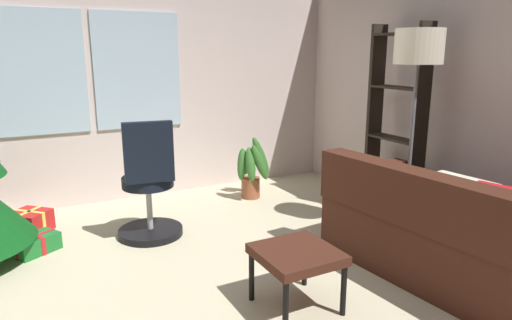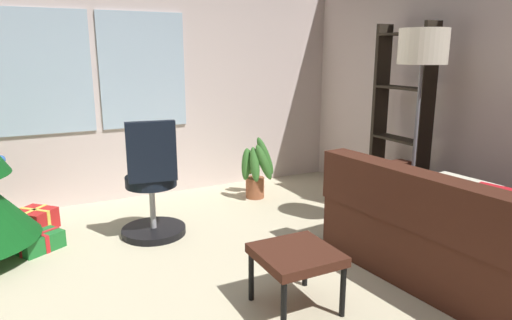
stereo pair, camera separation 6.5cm
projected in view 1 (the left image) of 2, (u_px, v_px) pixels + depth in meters
name	position (u px, v px, depth m)	size (l,w,h in m)	color
ground_plane	(232.00, 318.00, 2.84)	(4.84, 5.14, 0.10)	beige
wall_back_with_windows	(124.00, 82.00, 4.77)	(4.84, 0.12, 2.52)	beige
wall_right_with_frames	(506.00, 92.00, 3.66)	(0.12, 5.14, 2.52)	beige
couch	(480.00, 242.00, 3.12)	(1.61, 1.98, 0.82)	#422015
footstool	(297.00, 258.00, 2.80)	(0.47, 0.48, 0.39)	#422015
gift_box_red	(30.00, 221.00, 4.06)	(0.41, 0.41, 0.20)	red
gift_box_green	(36.00, 244.00, 3.64)	(0.39, 0.35, 0.15)	#1E722D
office_chair	(149.00, 192.00, 3.86)	(0.56, 0.56, 1.04)	black
bookshelf	(395.00, 134.00, 4.44)	(0.18, 0.64, 1.84)	black
floor_lamp	(418.00, 60.00, 3.65)	(0.39, 0.39, 1.76)	slate
potted_plant	(252.00, 170.00, 4.94)	(0.47, 0.45, 0.69)	#955233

